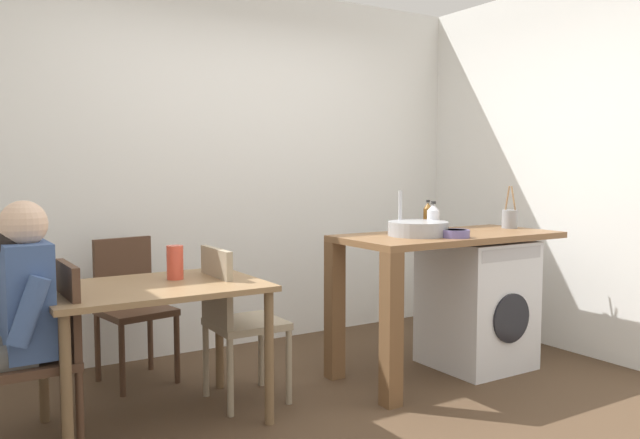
# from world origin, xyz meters

# --- Properties ---
(ground_plane) EXTENTS (5.46, 5.46, 0.00)m
(ground_plane) POSITION_xyz_m (0.00, 0.00, 0.00)
(ground_plane) COLOR #4C3826
(wall_back) EXTENTS (4.60, 0.10, 2.70)m
(wall_back) POSITION_xyz_m (0.00, 1.75, 1.35)
(wall_back) COLOR white
(wall_back) RESTS_ON ground_plane
(wall_counter_side) EXTENTS (0.10, 3.80, 2.70)m
(wall_counter_side) POSITION_xyz_m (2.15, 0.00, 1.35)
(wall_counter_side) COLOR white
(wall_counter_side) RESTS_ON ground_plane
(dining_table) EXTENTS (1.10, 0.76, 0.74)m
(dining_table) POSITION_xyz_m (-0.89, 0.55, 0.64)
(dining_table) COLOR olive
(dining_table) RESTS_ON ground_plane
(chair_person_seat) EXTENTS (0.41, 0.41, 0.90)m
(chair_person_seat) POSITION_xyz_m (-1.44, 0.45, 0.51)
(chair_person_seat) COLOR #4C3323
(chair_person_seat) RESTS_ON ground_plane
(chair_opposite) EXTENTS (0.40, 0.40, 0.90)m
(chair_opposite) POSITION_xyz_m (-0.42, 0.60, 0.51)
(chair_opposite) COLOR gray
(chair_opposite) RESTS_ON ground_plane
(chair_spare_by_wall) EXTENTS (0.46, 0.46, 0.90)m
(chair_spare_by_wall) POSITION_xyz_m (-0.81, 1.32, 0.51)
(chair_spare_by_wall) COLOR #4C3323
(chair_spare_by_wall) RESTS_ON ground_plane
(seated_person) EXTENTS (0.50, 0.51, 1.20)m
(seated_person) POSITION_xyz_m (-1.60, 0.44, 0.67)
(seated_person) COLOR #595651
(seated_person) RESTS_ON ground_plane
(kitchen_counter) EXTENTS (1.50, 0.68, 0.92)m
(kitchen_counter) POSITION_xyz_m (0.80, 0.37, 0.76)
(kitchen_counter) COLOR brown
(kitchen_counter) RESTS_ON ground_plane
(washing_machine) EXTENTS (0.60, 0.61, 0.86)m
(washing_machine) POSITION_xyz_m (1.27, 0.37, 0.43)
(washing_machine) COLOR silver
(washing_machine) RESTS_ON ground_plane
(sink_basin) EXTENTS (0.38, 0.38, 0.09)m
(sink_basin) POSITION_xyz_m (0.75, 0.37, 0.97)
(sink_basin) COLOR #9EA0A5
(sink_basin) RESTS_ON kitchen_counter
(tap) EXTENTS (0.02, 0.02, 0.28)m
(tap) POSITION_xyz_m (0.75, 0.55, 1.06)
(tap) COLOR #B2B2B7
(tap) RESTS_ON kitchen_counter
(bottle_tall_green) EXTENTS (0.08, 0.08, 0.21)m
(bottle_tall_green) POSITION_xyz_m (0.94, 0.45, 1.01)
(bottle_tall_green) COLOR silver
(bottle_tall_green) RESTS_ON kitchen_counter
(bottle_squat_brown) EXTENTS (0.06, 0.06, 0.21)m
(bottle_squat_brown) POSITION_xyz_m (1.06, 0.64, 1.01)
(bottle_squat_brown) COLOR brown
(bottle_squat_brown) RESTS_ON kitchen_counter
(mixing_bowl) EXTENTS (0.18, 0.18, 0.05)m
(mixing_bowl) POSITION_xyz_m (0.87, 0.17, 0.95)
(mixing_bowl) COLOR slate
(mixing_bowl) RESTS_ON kitchen_counter
(utensil_crock) EXTENTS (0.11, 0.11, 0.30)m
(utensil_crock) POSITION_xyz_m (1.64, 0.42, 0.99)
(utensil_crock) COLOR gray
(utensil_crock) RESTS_ON kitchen_counter
(vase) EXTENTS (0.09, 0.09, 0.19)m
(vase) POSITION_xyz_m (-0.74, 0.65, 0.83)
(vase) COLOR #D84C38
(vase) RESTS_ON dining_table
(scissors) EXTENTS (0.15, 0.06, 0.01)m
(scissors) POSITION_xyz_m (0.96, 0.27, 0.92)
(scissors) COLOR #B2B2B7
(scissors) RESTS_ON kitchen_counter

